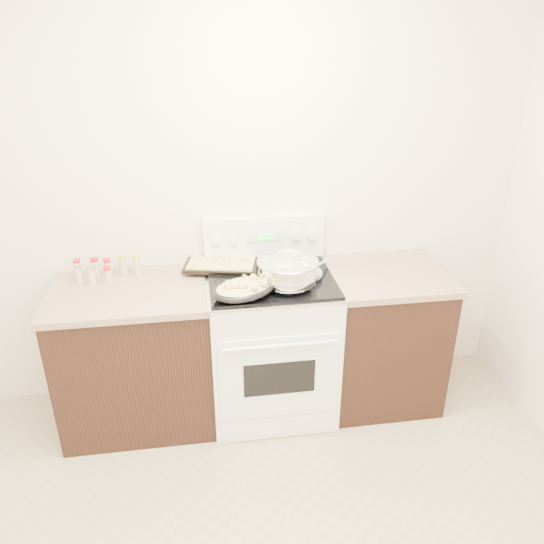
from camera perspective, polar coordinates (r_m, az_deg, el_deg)
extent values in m
cube|color=silver|center=(3.31, -7.12, 8.08)|extent=(4.00, 0.05, 2.70)
cube|color=black|center=(3.42, -14.23, -8.99)|extent=(0.90, 0.64, 0.88)
cube|color=brown|center=(3.19, -15.10, -2.12)|extent=(0.93, 0.67, 0.04)
cube|color=black|center=(3.58, 11.57, -6.96)|extent=(0.70, 0.64, 0.88)
cube|color=brown|center=(3.36, 12.25, -0.31)|extent=(0.73, 0.67, 0.04)
cube|color=white|center=(3.40, -0.13, -7.90)|extent=(0.76, 0.66, 0.92)
cube|color=white|center=(3.13, 0.80, -11.31)|extent=(0.70, 0.01, 0.55)
cube|color=black|center=(3.12, 0.82, -11.39)|extent=(0.42, 0.01, 0.22)
cylinder|color=white|center=(2.96, 0.95, -7.95)|extent=(0.65, 0.02, 0.02)
cube|color=white|center=(3.37, 0.75, -16.42)|extent=(0.70, 0.01, 0.14)
cube|color=silver|center=(3.17, -0.14, -0.83)|extent=(0.78, 0.68, 0.01)
cube|color=black|center=(3.16, -0.14, -0.63)|extent=(0.74, 0.64, 0.01)
cube|color=white|center=(3.37, -0.88, 3.78)|extent=(0.76, 0.07, 0.28)
cylinder|color=white|center=(3.30, -5.95, 3.40)|extent=(0.06, 0.02, 0.06)
cylinder|color=white|center=(3.30, -4.21, 3.51)|extent=(0.06, 0.02, 0.06)
cylinder|color=white|center=(3.35, 2.63, 3.89)|extent=(0.06, 0.02, 0.06)
cylinder|color=white|center=(3.37, 4.30, 3.98)|extent=(0.06, 0.02, 0.06)
cube|color=#19E533|center=(3.32, -0.78, 3.73)|extent=(0.09, 0.00, 0.04)
cube|color=silver|center=(3.31, -2.15, 3.65)|extent=(0.05, 0.00, 0.05)
cube|color=silver|center=(3.33, 0.59, 3.80)|extent=(0.05, 0.00, 0.05)
ellipsoid|color=silver|center=(3.03, 1.70, -0.29)|extent=(0.36, 0.36, 0.21)
cylinder|color=silver|center=(3.06, 1.68, -1.36)|extent=(0.19, 0.19, 0.01)
torus|color=silver|center=(2.99, 1.72, 1.13)|extent=(0.35, 0.35, 0.02)
cylinder|color=silver|center=(3.02, 1.70, 0.09)|extent=(0.33, 0.33, 0.12)
cylinder|color=brown|center=(3.00, 1.72, 0.92)|extent=(0.31, 0.31, 0.00)
cube|color=beige|center=(2.96, 0.56, 0.74)|extent=(0.04, 0.04, 0.02)
cube|color=beige|center=(3.02, 2.39, 1.22)|extent=(0.03, 0.03, 0.02)
cube|color=beige|center=(3.08, 2.76, 1.73)|extent=(0.04, 0.04, 0.03)
cube|color=beige|center=(3.03, 3.36, 1.29)|extent=(0.04, 0.04, 0.02)
cube|color=beige|center=(2.94, 3.56, 0.52)|extent=(0.04, 0.04, 0.03)
cube|color=beige|center=(2.98, 1.21, 0.90)|extent=(0.04, 0.04, 0.03)
cube|color=beige|center=(3.07, 2.11, 1.64)|extent=(0.03, 0.03, 0.02)
cube|color=beige|center=(2.93, 1.20, 0.43)|extent=(0.05, 0.05, 0.03)
cube|color=beige|center=(2.97, 3.53, 0.75)|extent=(0.03, 0.03, 0.03)
cube|color=beige|center=(3.04, 1.52, 1.39)|extent=(0.04, 0.04, 0.03)
ellipsoid|color=black|center=(2.93, -3.08, -1.90)|extent=(0.43, 0.38, 0.08)
ellipsoid|color=#D4C671|center=(2.92, -3.09, -1.69)|extent=(0.39, 0.34, 0.06)
sphere|color=#D4C671|center=(2.84, -1.90, -1.65)|extent=(0.04, 0.04, 0.04)
sphere|color=#D4C671|center=(2.95, -2.02, -0.64)|extent=(0.05, 0.05, 0.05)
sphere|color=#D4C671|center=(2.87, -4.63, -1.55)|extent=(0.05, 0.05, 0.05)
sphere|color=#D4C671|center=(2.86, -3.96, -1.53)|extent=(0.04, 0.04, 0.04)
sphere|color=#D4C671|center=(2.86, -3.11, -1.54)|extent=(0.05, 0.05, 0.05)
sphere|color=#D4C671|center=(2.89, -0.92, -1.20)|extent=(0.05, 0.05, 0.05)
sphere|color=#D4C671|center=(2.89, -4.69, -1.40)|extent=(0.04, 0.04, 0.04)
sphere|color=#D4C671|center=(2.89, -4.74, -1.31)|extent=(0.04, 0.04, 0.04)
cube|color=black|center=(3.33, -5.38, 0.94)|extent=(0.51, 0.40, 0.02)
cube|color=#D4C671|center=(3.32, -5.39, 1.13)|extent=(0.45, 0.35, 0.02)
sphere|color=#D4C671|center=(3.28, -7.99, 0.93)|extent=(0.03, 0.03, 0.03)
sphere|color=#D4C671|center=(3.35, -5.91, 1.56)|extent=(0.04, 0.04, 0.04)
sphere|color=#D4C671|center=(3.36, -5.65, 1.65)|extent=(0.04, 0.04, 0.04)
sphere|color=#D4C671|center=(3.39, -5.68, 1.84)|extent=(0.04, 0.04, 0.04)
sphere|color=#D4C671|center=(3.26, -8.09, 0.78)|extent=(0.04, 0.04, 0.04)
sphere|color=#D4C671|center=(3.32, -4.93, 1.38)|extent=(0.04, 0.04, 0.04)
sphere|color=#D4C671|center=(3.37, -3.30, 1.82)|extent=(0.03, 0.03, 0.03)
sphere|color=#D4C671|center=(3.40, -7.60, 1.85)|extent=(0.03, 0.03, 0.03)
sphere|color=#D4C671|center=(3.30, -2.80, 1.33)|extent=(0.03, 0.03, 0.03)
sphere|color=#D4C671|center=(3.36, -4.65, 1.67)|extent=(0.04, 0.04, 0.04)
cylinder|color=tan|center=(3.07, -1.76, -1.15)|extent=(0.15, 0.25, 0.01)
sphere|color=tan|center=(2.98, -2.54, -1.97)|extent=(0.04, 0.04, 0.04)
sphere|color=#8FBED6|center=(3.13, 4.69, -0.20)|extent=(0.08, 0.08, 0.08)
cylinder|color=#8FBED6|center=(3.22, 5.40, 0.99)|extent=(0.16, 0.23, 0.07)
cylinder|color=#BFB28C|center=(3.38, -20.14, 0.15)|extent=(0.04, 0.04, 0.11)
cylinder|color=#B21414|center=(3.35, -20.30, 1.11)|extent=(0.04, 0.04, 0.02)
cylinder|color=#BFB28C|center=(3.37, -18.45, 0.32)|extent=(0.05, 0.05, 0.11)
cylinder|color=#B21414|center=(3.34, -18.59, 1.28)|extent=(0.05, 0.05, 0.02)
cylinder|color=#BFB28C|center=(3.36, -17.23, 0.32)|extent=(0.04, 0.04, 0.10)
cylinder|color=#B21414|center=(3.33, -17.36, 1.20)|extent=(0.04, 0.04, 0.02)
cylinder|color=#BFB28C|center=(3.35, -15.70, 0.55)|extent=(0.05, 0.05, 0.10)
cylinder|color=gold|center=(3.32, -15.82, 1.51)|extent=(0.05, 0.05, 0.02)
cylinder|color=#BFB28C|center=(3.33, -14.34, 0.62)|extent=(0.04, 0.04, 0.11)
cylinder|color=gold|center=(3.31, -14.45, 1.60)|extent=(0.05, 0.05, 0.02)
cylinder|color=#BFB28C|center=(3.31, -20.04, -0.36)|extent=(0.04, 0.04, 0.11)
cylinder|color=#B2B2B7|center=(3.28, -20.20, 0.60)|extent=(0.04, 0.04, 0.02)
cylinder|color=#BFB28C|center=(3.28, -18.83, -0.46)|extent=(0.05, 0.05, 0.10)
cylinder|color=#B2B2B7|center=(3.26, -18.97, 0.44)|extent=(0.05, 0.05, 0.02)
cylinder|color=#BFB28C|center=(3.27, -17.21, -0.45)|extent=(0.04, 0.04, 0.09)
cylinder|color=#B21414|center=(3.24, -17.32, 0.39)|extent=(0.04, 0.04, 0.02)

